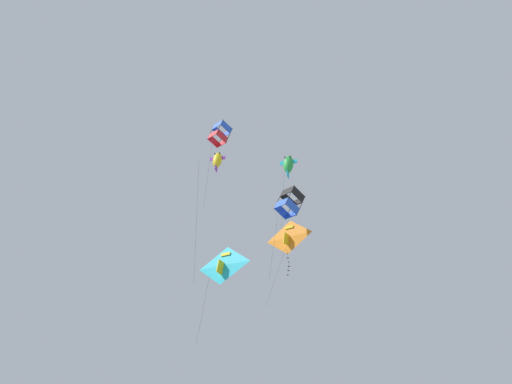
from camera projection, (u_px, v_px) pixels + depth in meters
name	position (u px, v px, depth m)	size (l,w,h in m)	color
kite_delta_upper_right	(288.00, 237.00, 42.44)	(1.94, 3.27, 6.62)	orange
kite_fish_near_right	(288.00, 164.00, 47.19)	(1.64, 1.42, 7.53)	green
kite_delta_near_left	(223.00, 266.00, 37.27)	(2.46, 3.35, 6.32)	#1EB2C6
kite_box_highest	(290.00, 203.00, 40.13)	(2.74, 1.87, 7.08)	black
kite_fish_low_drifter	(217.00, 160.00, 38.10)	(2.46, 2.08, 9.59)	yellow
kite_box_mid_left	(220.00, 134.00, 44.22)	(2.01, 1.36, 7.55)	blue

